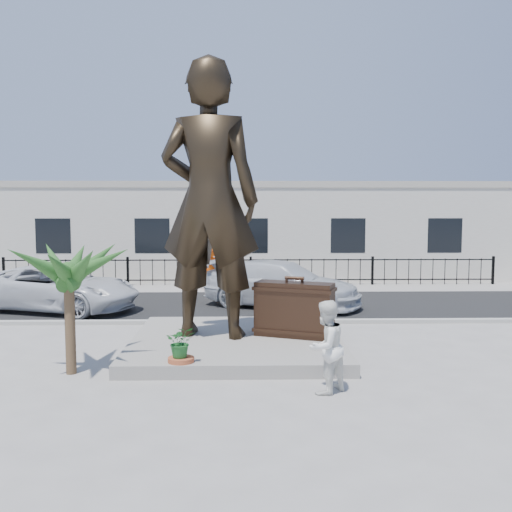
{
  "coord_description": "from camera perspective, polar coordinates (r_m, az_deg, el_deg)",
  "views": [
    {
      "loc": [
        -0.32,
        -12.62,
        3.62
      ],
      "look_at": [
        0.0,
        2.0,
        2.3
      ],
      "focal_mm": 40.0,
      "sensor_mm": 36.0,
      "label": 1
    }
  ],
  "objects": [
    {
      "name": "curb",
      "position": [
        17.49,
        -0.18,
        -6.59
      ],
      "size": [
        40.0,
        0.25,
        0.12
      ],
      "primitive_type": "cube",
      "color": "#A5A399",
      "rests_on": "ground"
    },
    {
      "name": "statue",
      "position": [
        14.29,
        -4.7,
        5.58
      ],
      "size": [
        2.77,
        2.09,
        6.86
      ],
      "primitive_type": "imported",
      "rotation": [
        0.0,
        0.0,
        2.95
      ],
      "color": "black",
      "rests_on": "plinth"
    },
    {
      "name": "shrub",
      "position": [
        12.25,
        -7.53,
        -8.5
      ],
      "size": [
        0.67,
        0.6,
        0.67
      ],
      "primitive_type": "imported",
      "rotation": [
        0.0,
        0.0,
        0.14
      ],
      "color": "#1D5C24",
      "rests_on": "planter"
    },
    {
      "name": "street",
      "position": [
        20.94,
        -0.36,
        -4.79
      ],
      "size": [
        40.0,
        7.0,
        0.01
      ],
      "primitive_type": "cube",
      "color": "black",
      "rests_on": "ground"
    },
    {
      "name": "plinth",
      "position": [
        14.54,
        -1.95,
        -8.65
      ],
      "size": [
        5.2,
        5.2,
        0.3
      ],
      "primitive_type": "cube",
      "color": "gray",
      "rests_on": "ground"
    },
    {
      "name": "worker",
      "position": [
        24.47,
        -4.5,
        -1.06
      ],
      "size": [
        1.38,
        1.0,
        1.92
      ],
      "primitive_type": "imported",
      "rotation": [
        0.0,
        0.0,
        0.26
      ],
      "color": "#F0530C",
      "rests_on": "far_sidewalk"
    },
    {
      "name": "car_silver",
      "position": [
        20.19,
        2.64,
        -2.82
      ],
      "size": [
        6.04,
        4.3,
        1.62
      ],
      "primitive_type": "imported",
      "rotation": [
        0.0,
        0.0,
        1.16
      ],
      "color": "silver",
      "rests_on": "street"
    },
    {
      "name": "building",
      "position": [
        29.66,
        -0.64,
        2.41
      ],
      "size": [
        28.0,
        7.0,
        4.4
      ],
      "primitive_type": "cube",
      "color": "silver",
      "rests_on": "ground"
    },
    {
      "name": "suitcase",
      "position": [
        14.44,
        3.85,
        -5.36
      ],
      "size": [
        2.05,
        1.29,
        1.38
      ],
      "primitive_type": "cube",
      "rotation": [
        0.0,
        0.0,
        -0.37
      ],
      "color": "#311F14",
      "rests_on": "plinth"
    },
    {
      "name": "ground",
      "position": [
        13.13,
        0.2,
        -10.84
      ],
      "size": [
        100.0,
        100.0,
        0.0
      ],
      "primitive_type": "plane",
      "color": "#9E9991",
      "rests_on": "ground"
    },
    {
      "name": "fence",
      "position": [
        25.6,
        -0.53,
        -1.62
      ],
      "size": [
        22.0,
        0.1,
        1.2
      ],
      "primitive_type": "cube",
      "color": "black",
      "rests_on": "ground"
    },
    {
      "name": "car_white",
      "position": [
        20.63,
        -19.25,
        -3.01
      ],
      "size": [
        6.18,
        4.25,
        1.57
      ],
      "primitive_type": "imported",
      "rotation": [
        0.0,
        0.0,
        1.25
      ],
      "color": "silver",
      "rests_on": "street"
    },
    {
      "name": "palm_tree",
      "position": [
        13.12,
        -17.97,
        -11.11
      ],
      "size": [
        1.8,
        1.8,
        3.2
      ],
      "primitive_type": null,
      "color": "#25511D",
      "rests_on": "ground"
    },
    {
      "name": "planter",
      "position": [
        12.39,
        -7.5,
        -10.91
      ],
      "size": [
        0.56,
        0.56,
        0.4
      ],
      "primitive_type": "cylinder",
      "color": "#A74D2C",
      "rests_on": "ground"
    },
    {
      "name": "tourist",
      "position": [
        11.14,
        6.99,
        -9.01
      ],
      "size": [
        1.1,
        1.1,
        1.8
      ],
      "primitive_type": "imported",
      "rotation": [
        0.0,
        0.0,
        3.9
      ],
      "color": "white",
      "rests_on": "ground"
    },
    {
      "name": "far_sidewalk",
      "position": [
        24.89,
        -0.51,
        -3.19
      ],
      "size": [
        40.0,
        2.5,
        0.02
      ],
      "primitive_type": "cube",
      "color": "#9E9991",
      "rests_on": "ground"
    }
  ]
}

